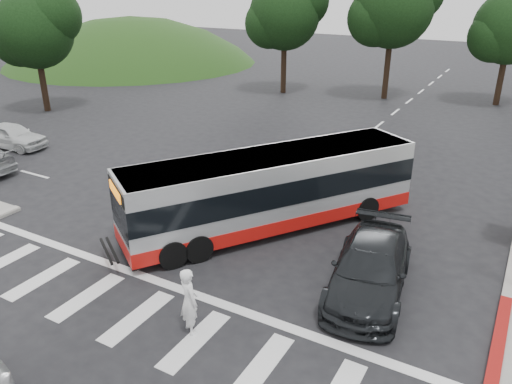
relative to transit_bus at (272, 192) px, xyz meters
The scene contains 12 objects.
ground 2.43m from the transit_bus, 110.34° to the right, with size 140.00×140.00×0.00m, color black.
curb_east_red 9.26m from the transit_bus, 24.64° to the right, with size 0.32×6.00×0.15m, color maroon.
hillside_nw 43.17m from the transit_bus, 139.22° to the left, with size 44.00×44.00×10.00m, color #213B13.
crosswalk_ladder 7.00m from the transit_bus, 95.65° to the right, with size 18.00×2.60×0.01m, color silver.
tree_north_a 24.99m from the transit_bus, 96.10° to the left, with size 6.60×6.15×10.17m.
tree_north_b 27.12m from the transit_bus, 78.38° to the left, with size 5.72×5.33×8.43m.
tree_north_c 25.11m from the transit_bus, 115.47° to the left, with size 6.16×5.74×9.30m.
tree_west_a 24.42m from the transit_bus, 159.97° to the left, with size 5.72×5.33×8.43m.
transit_bus is the anchor object (origin of this frame).
pedestrian 6.64m from the transit_bus, 81.35° to the right, with size 0.71×0.47×1.94m, color white.
dark_sedan 5.16m from the transit_bus, 26.61° to the right, with size 2.16×5.32×1.54m, color black.
west_car_white 17.30m from the transit_bus, behind, with size 1.66×4.13×1.41m, color silver.
Camera 1 is at (8.62, -13.38, 8.83)m, focal length 35.00 mm.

